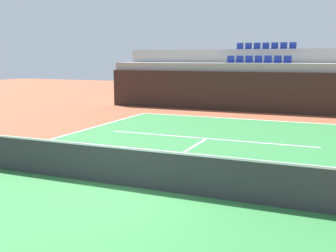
# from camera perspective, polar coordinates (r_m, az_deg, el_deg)

# --- Properties ---
(ground_plane) EXTENTS (80.00, 80.00, 0.00)m
(ground_plane) POSITION_cam_1_polar(r_m,az_deg,el_deg) (9.99, -5.79, -8.49)
(ground_plane) COLOR brown
(court_surface) EXTENTS (11.00, 24.00, 0.01)m
(court_surface) POSITION_cam_1_polar(r_m,az_deg,el_deg) (9.98, -5.79, -8.46)
(court_surface) COLOR #2D7238
(court_surface) RESTS_ON ground_plane
(baseline_far) EXTENTS (11.00, 0.10, 0.00)m
(baseline_far) POSITION_cam_1_polar(r_m,az_deg,el_deg) (21.00, 10.05, 1.00)
(baseline_far) COLOR white
(baseline_far) RESTS_ON court_surface
(service_line_far) EXTENTS (8.26, 0.10, 0.00)m
(service_line_far) POSITION_cam_1_polar(r_m,az_deg,el_deg) (15.71, 5.48, -1.76)
(service_line_far) COLOR white
(service_line_far) RESTS_ON court_surface
(centre_service_line) EXTENTS (0.10, 6.40, 0.00)m
(centre_service_line) POSITION_cam_1_polar(r_m,az_deg,el_deg) (12.77, 1.13, -4.37)
(centre_service_line) COLOR white
(centre_service_line) RESTS_ON court_surface
(back_wall) EXTENTS (18.11, 0.30, 2.30)m
(back_wall) POSITION_cam_1_polar(r_m,az_deg,el_deg) (23.80, 11.77, 4.70)
(back_wall) COLOR black
(back_wall) RESTS_ON ground_plane
(stands_tier_lower) EXTENTS (18.11, 2.40, 2.78)m
(stands_tier_lower) POSITION_cam_1_polar(r_m,az_deg,el_deg) (25.11, 12.40, 5.47)
(stands_tier_lower) COLOR #9E9E99
(stands_tier_lower) RESTS_ON ground_plane
(stands_tier_upper) EXTENTS (18.11, 2.40, 3.63)m
(stands_tier_upper) POSITION_cam_1_polar(r_m,az_deg,el_deg) (27.44, 13.37, 6.65)
(stands_tier_upper) COLOR #9E9E99
(stands_tier_upper) RESTS_ON ground_plane
(seating_row_lower) EXTENTS (3.84, 0.44, 0.44)m
(seating_row_lower) POSITION_cam_1_polar(r_m,az_deg,el_deg) (25.14, 12.56, 8.93)
(seating_row_lower) COLOR navy
(seating_row_lower) RESTS_ON stands_tier_lower
(seating_row_upper) EXTENTS (3.84, 0.44, 0.44)m
(seating_row_upper) POSITION_cam_1_polar(r_m,az_deg,el_deg) (27.51, 13.56, 10.70)
(seating_row_upper) COLOR navy
(seating_row_upper) RESTS_ON stands_tier_upper
(tennis_net) EXTENTS (11.08, 0.08, 1.07)m
(tennis_net) POSITION_cam_1_polar(r_m,az_deg,el_deg) (9.84, -5.83, -5.67)
(tennis_net) COLOR black
(tennis_net) RESTS_ON court_surface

